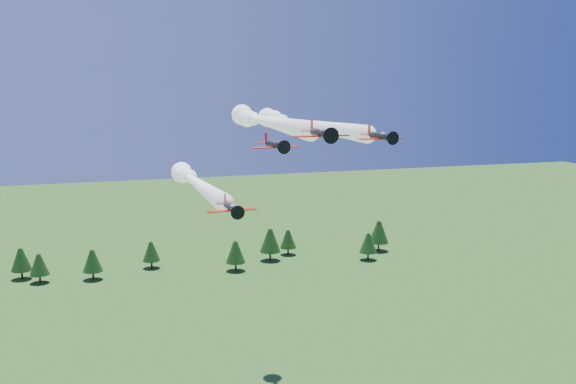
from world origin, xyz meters
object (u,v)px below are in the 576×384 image
object	(u,v)px
plane_left	(195,181)
plane_lead	(264,121)
plane_slot	(275,145)
plane_right	(299,124)

from	to	relation	value
plane_left	plane_lead	bearing A→B (deg)	-32.21
plane_slot	plane_left	bearing A→B (deg)	115.36
plane_left	plane_slot	distance (m)	19.18
plane_lead	plane_slot	world-z (taller)	plane_lead
plane_right	plane_slot	xyz separation A→B (m)	(-9.96, -18.98, -1.68)
plane_right	plane_left	bearing A→B (deg)	-173.28
plane_left	plane_right	size ratio (longest dim) A/B	0.82
plane_right	plane_slot	size ratio (longest dim) A/B	6.68
plane_lead	plane_right	size ratio (longest dim) A/B	0.93
plane_lead	plane_left	size ratio (longest dim) A/B	1.13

